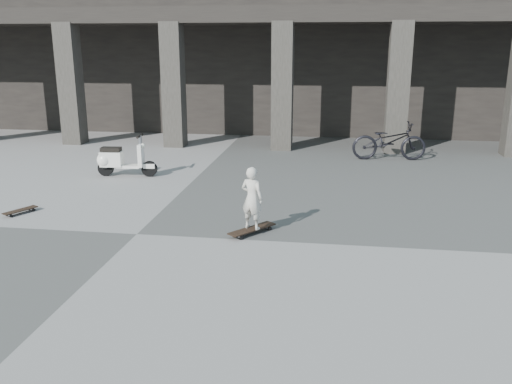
# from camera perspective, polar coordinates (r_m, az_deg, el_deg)

# --- Properties ---
(ground) EXTENTS (90.00, 90.00, 0.00)m
(ground) POSITION_cam_1_polar(r_m,az_deg,el_deg) (10.11, -12.44, -4.36)
(ground) COLOR #454543
(ground) RESTS_ON ground
(colonnade) EXTENTS (28.00, 8.82, 6.00)m
(colonnade) POSITION_cam_1_polar(r_m,az_deg,el_deg) (22.90, -0.41, 14.65)
(colonnade) COLOR black
(colonnade) RESTS_ON ground
(longboard) EXTENTS (0.80, 0.94, 0.10)m
(longboard) POSITION_cam_1_polar(r_m,az_deg,el_deg) (9.88, -0.43, -3.96)
(longboard) COLOR black
(longboard) RESTS_ON ground
(skateboard_spare) EXTENTS (0.48, 0.72, 0.08)m
(skateboard_spare) POSITION_cam_1_polar(r_m,az_deg,el_deg) (12.00, -23.56, -1.81)
(skateboard_spare) COLOR black
(skateboard_spare) RESTS_ON ground
(child) EXTENTS (0.49, 0.40, 1.15)m
(child) POSITION_cam_1_polar(r_m,az_deg,el_deg) (9.69, -0.43, -0.64)
(child) COLOR beige
(child) RESTS_ON longboard
(scooter) EXTENTS (1.56, 0.55, 1.09)m
(scooter) POSITION_cam_1_polar(r_m,az_deg,el_deg) (14.49, -14.46, 3.31)
(scooter) COLOR black
(scooter) RESTS_ON ground
(bicycle) EXTENTS (2.19, 0.92, 1.12)m
(bicycle) POSITION_cam_1_polar(r_m,az_deg,el_deg) (16.48, 13.83, 5.24)
(bicycle) COLOR black
(bicycle) RESTS_ON ground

